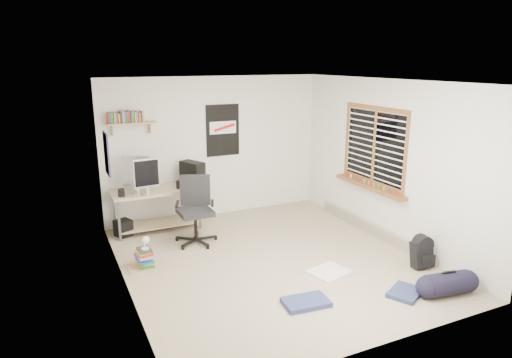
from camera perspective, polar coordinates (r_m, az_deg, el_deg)
name	(u,v)px	position (r m, az deg, el deg)	size (l,w,h in m)	color
floor	(271,260)	(6.61, 1.91, -10.14)	(4.00, 4.50, 0.01)	gray
ceiling	(273,81)	(6.01, 2.12, 12.15)	(4.00, 4.50, 0.01)	white
back_wall	(215,147)	(8.21, -5.17, 3.97)	(4.00, 0.01, 2.50)	silver
left_wall	(120,193)	(5.60, -16.60, -1.70)	(0.01, 4.50, 2.50)	silver
right_wall	(388,162)	(7.30, 16.18, 2.08)	(0.01, 4.50, 2.50)	silver
desk	(157,209)	(7.79, -12.24, -3.63)	(1.44, 0.63, 0.66)	#CBB28D
monitor_left	(137,181)	(7.50, -14.62, -0.20)	(0.45, 0.11, 0.49)	#A1A1A5
monitor_right	(147,182)	(7.41, -13.45, -0.42)	(0.42, 0.11, 0.46)	#B4B5BA
pc_tower	(193,175)	(7.77, -7.94, 0.51)	(0.21, 0.43, 0.46)	black
keyboard	(155,191)	(7.72, -12.48, -1.46)	(0.44, 0.16, 0.02)	black
speaker_left	(121,194)	(7.43, -16.47, -1.79)	(0.08, 0.08, 0.16)	black
speaker_right	(179,186)	(7.68, -9.58, -0.82)	(0.08, 0.08, 0.17)	black
office_chair	(195,213)	(7.09, -7.62, -4.21)	(0.68, 0.68, 1.05)	black
wall_shelf	(132,123)	(7.65, -15.28, 6.74)	(0.80, 0.22, 0.24)	tan
poster_back_wall	(223,130)	(8.19, -4.16, 6.09)	(0.62, 0.03, 0.92)	black
poster_left_wall	(107,154)	(6.70, -18.18, 3.03)	(0.02, 0.42, 0.60)	navy
window	(373,146)	(7.45, 14.47, 4.02)	(0.10, 1.50, 1.26)	brown
baseboard_heater	(368,227)	(7.81, 13.86, -5.83)	(0.08, 2.50, 0.18)	#B7B2A8
backpack	(422,254)	(6.70, 20.00, -8.82)	(0.27, 0.22, 0.36)	black
duffel_bag	(447,284)	(6.12, 22.80, -12.02)	(0.29, 0.29, 0.56)	black
tshirt	(329,272)	(6.29, 9.12, -11.43)	(0.49, 0.42, 0.04)	silver
jeans_a	(306,302)	(5.54, 6.27, -15.05)	(0.53, 0.34, 0.06)	navy
jeans_b	(405,293)	(6.00, 18.14, -13.35)	(0.44, 0.33, 0.06)	navy
book_stack	(144,257)	(6.53, -13.84, -9.43)	(0.46, 0.38, 0.31)	olive
desk_lamp	(145,242)	(6.42, -13.75, -7.60)	(0.11, 0.18, 0.18)	silver
subwoofer	(123,228)	(7.70, -16.25, -5.89)	(0.23, 0.23, 0.26)	black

